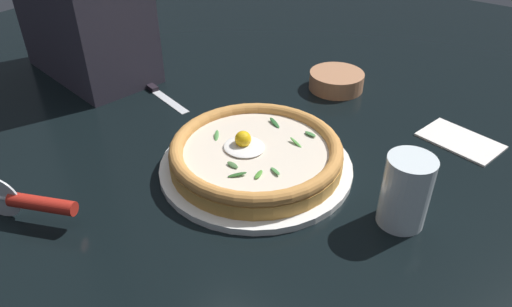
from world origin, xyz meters
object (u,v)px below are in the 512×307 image
(side_bowl, at_px, (336,81))
(folded_napkin, at_px, (460,140))
(pizza_cutter, at_px, (31,202))
(table_knife, at_px, (154,89))
(pizza, at_px, (256,153))
(drinking_glass, at_px, (406,194))

(side_bowl, height_order, folded_napkin, side_bowl)
(pizza_cutter, xyz_separation_m, folded_napkin, (-0.45, -0.59, -0.03))
(side_bowl, xyz_separation_m, table_knife, (0.33, 0.24, -0.02))
(table_knife, bearing_deg, side_bowl, -143.10)
(pizza, distance_m, folded_napkin, 0.39)
(pizza_cutter, bearing_deg, table_knife, -67.89)
(pizza, bearing_deg, side_bowl, -85.19)
(table_knife, height_order, folded_napkin, table_knife)
(folded_napkin, bearing_deg, drinking_glass, 87.40)
(side_bowl, bearing_deg, drinking_glass, 130.22)
(table_knife, relative_size, folded_napkin, 1.42)
(pizza_cutter, height_order, table_knife, pizza_cutter)
(pizza, relative_size, folded_napkin, 2.08)
(pizza, height_order, side_bowl, pizza)
(pizza_cutter, bearing_deg, pizza, -122.91)
(pizza, height_order, folded_napkin, pizza)
(table_knife, xyz_separation_m, drinking_glass, (-0.61, 0.09, 0.04))
(pizza, distance_m, table_knife, 0.37)
(side_bowl, bearing_deg, pizza, 94.81)
(pizza, relative_size, table_knife, 1.47)
(pizza_cutter, xyz_separation_m, table_knife, (0.16, -0.40, -0.03))
(table_knife, distance_m, drinking_glass, 0.61)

